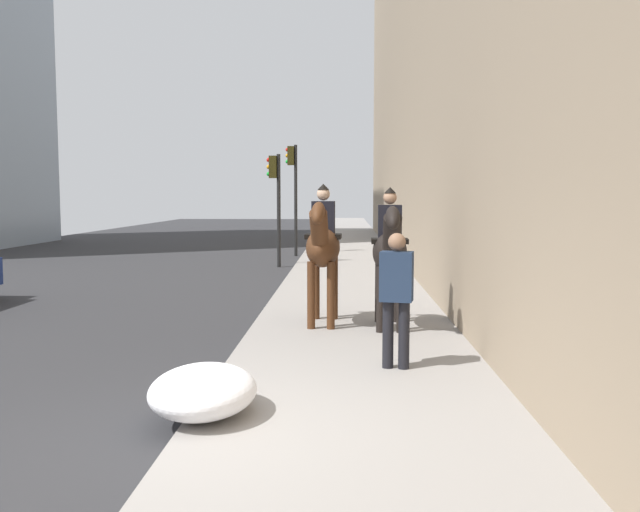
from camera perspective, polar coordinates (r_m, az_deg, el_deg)
The scene contains 7 objects.
sidewalk_slab at distance 6.33m, azimuth 3.45°, elevation -15.50°, with size 120.00×3.39×0.12m, color gray.
mounted_horse_near at distance 11.35m, azimuth 0.23°, elevation 0.88°, with size 2.15×0.63×2.36m.
mounted_horse_far at distance 11.12m, azimuth 5.86°, elevation 0.50°, with size 2.15×0.61×2.30m.
pedestrian_greeting at distance 8.55m, azimuth 6.39°, elevation -2.93°, with size 0.33×0.44×1.70m.
traffic_light_near_curb at distance 21.69m, azimuth -3.71°, elevation 5.41°, with size 0.20×0.44×3.58m.
traffic_light_far_curb at distance 25.69m, azimuth -2.23°, elevation 6.17°, with size 0.20×0.44×4.16m.
snow_pile_near at distance 6.97m, azimuth -9.73°, elevation -11.03°, with size 1.37×1.06×0.48m, color white.
Camera 1 is at (-5.92, -1.54, 2.28)m, focal length 38.34 mm.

